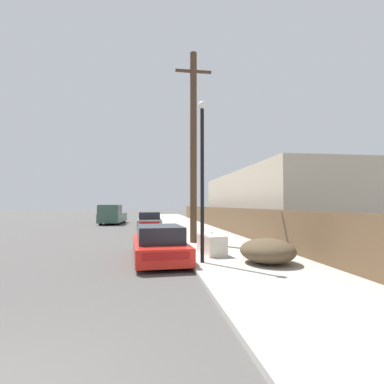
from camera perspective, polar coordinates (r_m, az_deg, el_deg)
The scene contains 10 objects.
sidewalk_curb at distance 26.50m, azimuth -0.71°, elevation -6.51°, with size 4.20×63.00×0.12m, color #ADA89E.
discarded_fridge at distance 11.32m, azimuth 3.72°, elevation -9.91°, with size 0.87×1.68×0.75m.
parked_sports_car_red at distance 10.78m, azimuth -6.35°, elevation -9.86°, with size 2.00×4.74×1.23m.
car_parked_mid at distance 23.66m, azimuth -8.13°, elevation -5.57°, with size 1.84×4.10×1.37m.
pickup_truck at distance 30.99m, azimuth -15.01°, elevation -4.17°, with size 2.39×5.72×1.93m.
utility_pole at distance 14.90m, azimuth 0.27°, elevation 9.03°, with size 1.80×0.33×9.40m.
street_lamp at distance 9.66m, azimuth 1.96°, elevation 4.41°, with size 0.26×0.26×5.20m.
brush_pile at distance 9.88m, azimuth 14.19°, elevation -10.80°, with size 1.69×1.97×0.77m.
wooden_fence at distance 24.12m, azimuth 4.74°, elevation -4.84°, with size 0.08×39.50×1.62m, color brown.
building_right_house at distance 24.96m, azimuth 14.16°, elevation -1.67°, with size 6.00×18.67×4.49m, color beige.
Camera 1 is at (1.91, -2.71, 1.96)m, focal length 28.00 mm.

